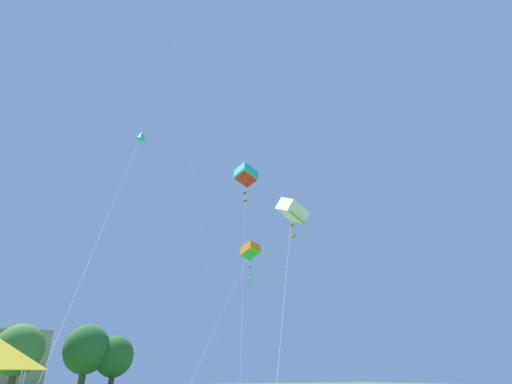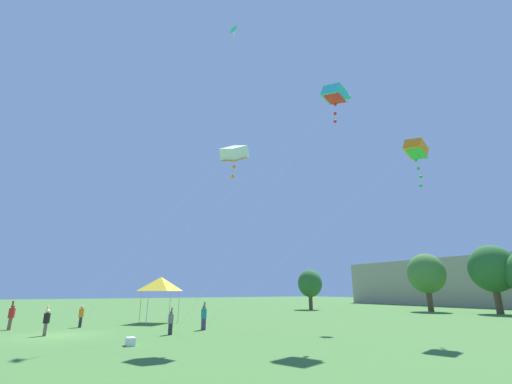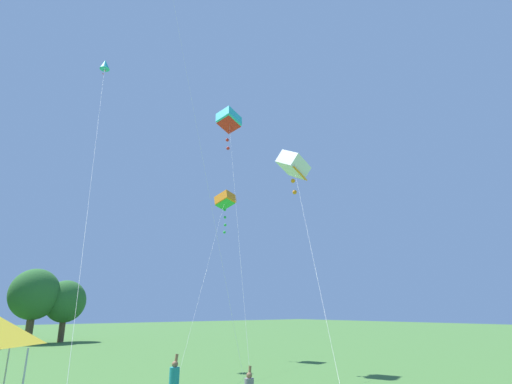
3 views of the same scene
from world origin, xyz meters
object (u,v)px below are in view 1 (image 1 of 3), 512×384
kite_orange_box_0 (250,251)px  kite_cyan_box_1 (246,175)px  kite_white_box_4 (292,211)px  kite_cyan_diamond_3 (141,135)px

kite_orange_box_0 → kite_cyan_box_1: bearing=-123.3°
kite_cyan_box_1 → kite_white_box_4: bearing=-98.7°
kite_cyan_box_1 → kite_white_box_4: 10.31m
kite_cyan_diamond_3 → kite_white_box_4: 22.11m
kite_white_box_4 → kite_cyan_box_1: bearing=81.3°
kite_cyan_box_1 → kite_white_box_4: size_ratio=1.51×
kite_cyan_diamond_3 → kite_white_box_4: (5.83, -17.03, -12.84)m
kite_orange_box_0 → kite_cyan_diamond_3: (-10.20, 4.18, 11.43)m
kite_orange_box_0 → kite_cyan_box_1: 7.49m
kite_cyan_box_1 → kite_orange_box_0: bearing=56.7°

